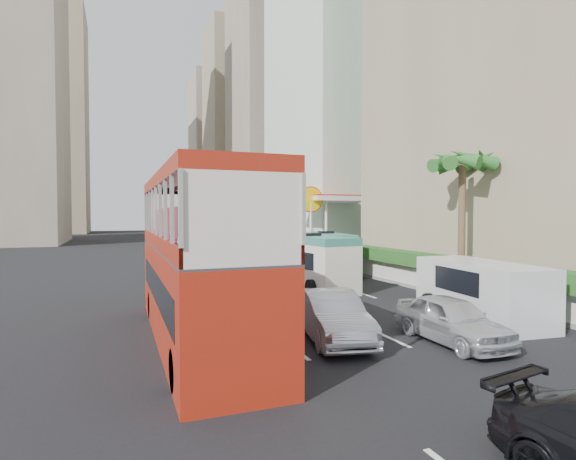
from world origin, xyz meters
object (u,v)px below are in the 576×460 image
double_decker_bus (198,258)px  van_asset (256,268)px  shell_station (332,227)px  palm_tree (462,224)px  minibus_near (311,262)px  minibus_far (326,254)px  panel_van_near (481,291)px  car_silver_lane_b (451,343)px  panel_van_far (274,249)px  car_silver_lane_a (331,340)px

double_decker_bus → van_asset: (6.92, 16.87, -2.53)m
double_decker_bus → shell_station: (16.00, 23.00, 0.22)m
double_decker_bus → palm_tree: bearing=16.2°
van_asset → shell_station: 11.29m
minibus_near → minibus_far: (2.85, 4.13, -0.04)m
minibus_near → van_asset: bearing=85.3°
van_asset → palm_tree: 14.98m
double_decker_bus → panel_van_near: double_decker_bus is taller
car_silver_lane_b → panel_van_near: (3.04, 1.98, 1.06)m
double_decker_bus → shell_station: shell_station is taller
van_asset → panel_van_far: panel_van_far is taller
car_silver_lane_a → panel_van_far: bearing=85.3°
double_decker_bus → car_silver_lane_b: 8.12m
car_silver_lane_b → palm_tree: (6.73, 7.09, 3.38)m
car_silver_lane_b → van_asset: car_silver_lane_b is taller
double_decker_bus → minibus_far: size_ratio=1.83×
car_silver_lane_a → van_asset: 18.64m
double_decker_bus → panel_van_far: bearing=65.4°
car_silver_lane_a → shell_station: (12.16, 24.51, 2.75)m
van_asset → panel_van_far: (3.25, 5.40, 0.91)m
minibus_far → panel_van_near: size_ratio=1.14×
minibus_near → palm_tree: 7.82m
minibus_far → minibus_near: bearing=-117.2°
car_silver_lane_a → palm_tree: 11.88m
car_silver_lane_b → panel_van_near: bearing=34.3°
double_decker_bus → van_asset: 18.41m
minibus_far → car_silver_lane_b: bearing=-93.8°
minibus_far → palm_tree: 8.85m
van_asset → panel_van_far: bearing=55.2°
car_silver_lane_a → minibus_far: size_ratio=0.75×
car_silver_lane_a → palm_tree: size_ratio=0.70×
car_silver_lane_a → panel_van_far: panel_van_far is taller
minibus_near → minibus_far: size_ratio=1.03×
car_silver_lane_a → van_asset: (3.09, 18.38, 0.00)m
double_decker_bus → van_asset: bearing=67.7°
minibus_far → panel_van_far: 10.55m
double_decker_bus → car_silver_lane_a: (3.84, -1.51, -2.53)m
van_asset → minibus_far: minibus_far is taller
minibus_far → panel_van_near: minibus_far is taller
car_silver_lane_a → panel_van_near: (6.27, 0.40, 1.06)m
minibus_near → shell_station: bearing=54.0°
car_silver_lane_a → minibus_far: minibus_far is taller
minibus_near → shell_station: 17.81m
panel_van_near → palm_tree: palm_tree is taller
car_silver_lane_b → van_asset: bearing=91.7°
minibus_far → panel_van_far: size_ratio=1.32×
car_silver_lane_b → panel_van_far: panel_van_far is taller
shell_station → car_silver_lane_b: bearing=-108.9°
minibus_near → panel_van_far: size_ratio=1.35×
palm_tree → minibus_near: bearing=151.5°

